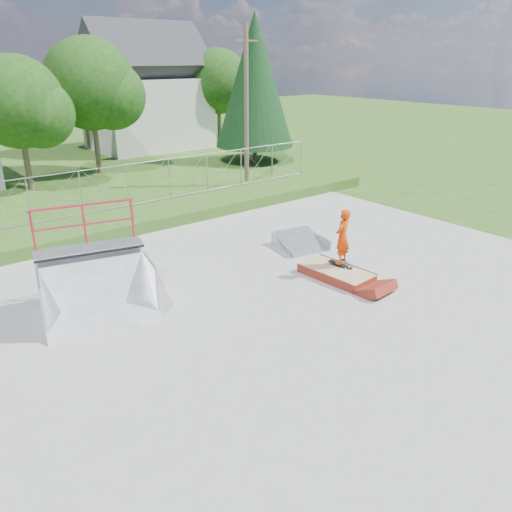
{
  "coord_description": "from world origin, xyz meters",
  "views": [
    {
      "loc": [
        -8.62,
        -9.07,
        6.46
      ],
      "look_at": [
        -0.29,
        1.41,
        1.1
      ],
      "focal_mm": 35.0,
      "sensor_mm": 36.0,
      "label": 1
    }
  ],
  "objects_px": {
    "quarter_pipe": "(95,268)",
    "flat_bank_ramp": "(301,242)",
    "skater": "(342,239)",
    "grind_box": "(336,274)"
  },
  "relations": [
    {
      "from": "quarter_pipe",
      "to": "flat_bank_ramp",
      "type": "xyz_separation_m",
      "value": [
        7.71,
        0.38,
        -1.16
      ]
    },
    {
      "from": "flat_bank_ramp",
      "to": "skater",
      "type": "distance_m",
      "value": 2.86
    },
    {
      "from": "flat_bank_ramp",
      "to": "quarter_pipe",
      "type": "bearing_deg",
      "value": -166.51
    },
    {
      "from": "grind_box",
      "to": "quarter_pipe",
      "type": "distance_m",
      "value": 7.18
    },
    {
      "from": "flat_bank_ramp",
      "to": "skater",
      "type": "bearing_deg",
      "value": -95.44
    },
    {
      "from": "quarter_pipe",
      "to": "skater",
      "type": "relative_size",
      "value": 1.63
    },
    {
      "from": "grind_box",
      "to": "flat_bank_ramp",
      "type": "relative_size",
      "value": 1.42
    },
    {
      "from": "grind_box",
      "to": "skater",
      "type": "bearing_deg",
      "value": 7.59
    },
    {
      "from": "quarter_pipe",
      "to": "skater",
      "type": "xyz_separation_m",
      "value": [
        6.96,
        -2.2,
        -0.15
      ]
    },
    {
      "from": "quarter_pipe",
      "to": "flat_bank_ramp",
      "type": "height_order",
      "value": "quarter_pipe"
    }
  ]
}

